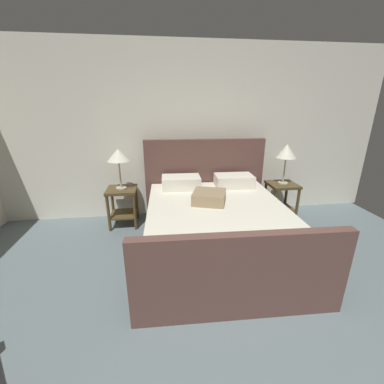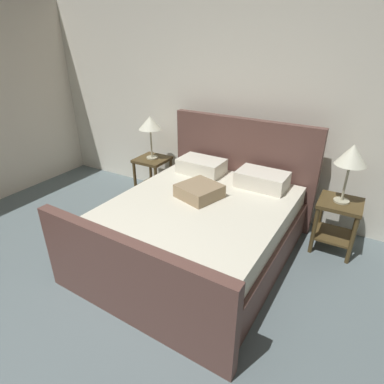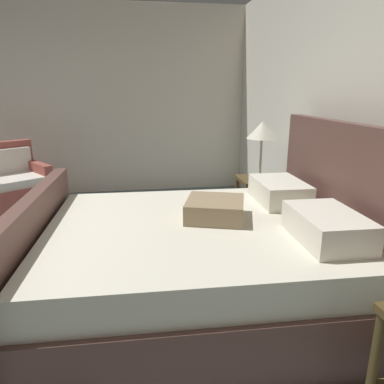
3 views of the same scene
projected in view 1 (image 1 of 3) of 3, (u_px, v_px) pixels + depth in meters
The scene contains 6 objects.
wall_back at pixel (194, 134), 4.10m from camera, with size 6.27×0.12×2.70m, color silver.
bed at pixel (216, 224), 3.24m from camera, with size 1.97×2.33×1.29m.
nightstand_right at pixel (281, 195), 4.12m from camera, with size 0.44×0.44×0.60m.
table_lamp_right at pixel (287, 152), 3.89m from camera, with size 0.30×0.30×0.63m.
nightstand_left at pixel (123, 201), 3.88m from camera, with size 0.44×0.44×0.60m.
table_lamp_left at pixel (118, 156), 3.65m from camera, with size 0.32×0.32×0.60m.
Camera 1 is at (-0.58, -0.76, 1.82)m, focal length 23.67 mm.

